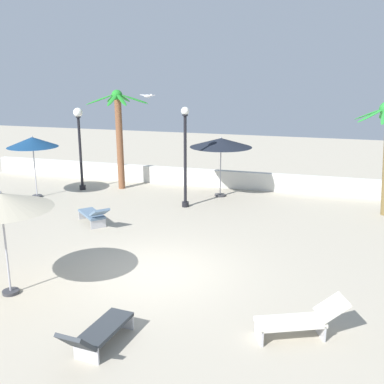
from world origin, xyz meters
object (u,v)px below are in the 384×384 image
object	(u,v)px
patio_umbrella_2	(1,202)
lounge_chair_0	(301,319)
lounge_chair_2	(94,214)
palm_tree_2	(119,125)
seagull_0	(148,96)
lamp_post_1	(185,152)
patio_umbrella_0	(32,142)
lamp_post_2	(79,136)
patio_umbrella_1	(221,143)
lounge_chair_1	(98,333)

from	to	relation	value
patio_umbrella_2	lounge_chair_0	size ratio (longest dim) A/B	1.36
lounge_chair_2	lounge_chair_0	bearing A→B (deg)	-34.50
lounge_chair_0	palm_tree_2	bearing A→B (deg)	130.77
patio_umbrella_2	seagull_0	xyz separation A→B (m)	(0.16, 8.90, 1.99)
lamp_post_1	patio_umbrella_0	bearing A→B (deg)	-176.15
patio_umbrella_0	lamp_post_2	bearing A→B (deg)	54.78
patio_umbrella_2	palm_tree_2	bearing A→B (deg)	100.30
patio_umbrella_1	patio_umbrella_2	world-z (taller)	patio_umbrella_2
patio_umbrella_0	palm_tree_2	size ratio (longest dim) A/B	0.59
lamp_post_1	lamp_post_2	size ratio (longest dim) A/B	1.07
lamp_post_1	lamp_post_2	distance (m)	5.56
patio_umbrella_1	lamp_post_2	xyz separation A→B (m)	(-6.37, -0.69, 0.13)
palm_tree_2	seagull_0	world-z (taller)	palm_tree_2
lounge_chair_2	patio_umbrella_2	bearing A→B (deg)	-84.15
patio_umbrella_2	seagull_0	world-z (taller)	seagull_0
patio_umbrella_0	patio_umbrella_1	xyz separation A→B (m)	(7.60, 2.43, -0.04)
patio_umbrella_2	lounge_chair_1	bearing A→B (deg)	-25.47
lounge_chair_1	lounge_chair_2	size ratio (longest dim) A/B	1.11
lamp_post_2	patio_umbrella_2	bearing A→B (deg)	-70.07
patio_umbrella_0	patio_umbrella_2	bearing A→B (deg)	-59.15
patio_umbrella_2	lounge_chair_2	world-z (taller)	patio_umbrella_2
palm_tree_2	seagull_0	bearing A→B (deg)	-36.08
patio_umbrella_0	patio_umbrella_1	bearing A→B (deg)	17.72
patio_umbrella_2	lounge_chair_0	bearing A→B (deg)	0.83
patio_umbrella_2	lounge_chair_1	world-z (taller)	patio_umbrella_2
patio_umbrella_1	lounge_chair_0	world-z (taller)	patio_umbrella_1
lamp_post_1	seagull_0	distance (m)	2.79
lamp_post_1	lamp_post_2	bearing A→B (deg)	166.50
patio_umbrella_2	seagull_0	distance (m)	9.13
patio_umbrella_2	seagull_0	bearing A→B (deg)	88.97
palm_tree_2	lamp_post_1	world-z (taller)	palm_tree_2
patio_umbrella_1	lounge_chair_0	bearing A→B (deg)	-68.11
lamp_post_2	lounge_chair_0	distance (m)	14.36
patio_umbrella_0	patio_umbrella_2	distance (m)	9.24
palm_tree_2	lamp_post_1	distance (m)	4.35
lounge_chair_1	lounge_chair_2	distance (m)	7.77
seagull_0	lounge_chair_1	bearing A→B (deg)	-73.71
palm_tree_2	patio_umbrella_0	bearing A→B (deg)	-139.09
palm_tree_2	seagull_0	distance (m)	2.91
patio_umbrella_2	lamp_post_2	world-z (taller)	lamp_post_2
lamp_post_1	lounge_chair_0	size ratio (longest dim) A/B	2.06
patio_umbrella_1	lounge_chair_0	xyz separation A→B (m)	(4.12, -10.26, -1.95)
lamp_post_2	seagull_0	bearing A→B (deg)	-11.86
patio_umbrella_2	lounge_chair_0	xyz separation A→B (m)	(6.99, 0.10, -1.96)
lamp_post_2	lounge_chair_1	xyz separation A→B (m)	(6.72, -11.20, -2.08)
patio_umbrella_1	lounge_chair_2	bearing A→B (deg)	-123.82
patio_umbrella_0	lounge_chair_1	bearing A→B (deg)	-49.97
patio_umbrella_2	lamp_post_1	xyz separation A→B (m)	(1.89, 8.38, -0.13)
lounge_chair_1	patio_umbrella_0	bearing A→B (deg)	130.03
lounge_chair_2	seagull_0	xyz separation A→B (m)	(0.70, 3.63, 3.95)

